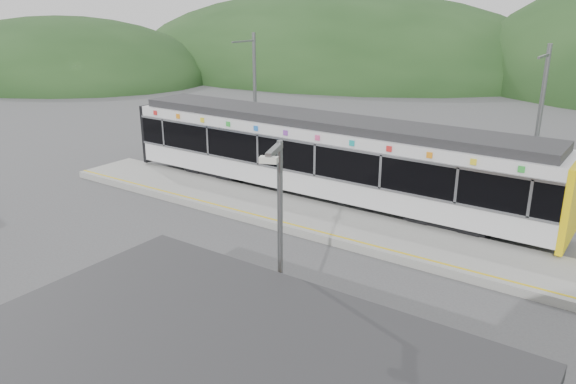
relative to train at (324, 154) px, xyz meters
The scene contains 8 objects.
ground 6.45m from the train, 79.09° to the right, with size 120.00×120.00×0.00m, color #4C4C4F.
hills 7.66m from the train, ahead, with size 146.00×149.00×26.00m.
platform 3.50m from the train, 66.81° to the right, with size 26.00×3.20×0.30m, color #9E9E99.
yellow_line 4.52m from the train, 73.88° to the right, with size 26.00×0.10×0.01m, color yellow.
train is the anchor object (origin of this frame).
catenary_mast_west 6.58m from the train, 156.32° to the left, with size 0.18×1.80×7.00m.
catenary_mast_east 8.69m from the train, 17.45° to the left, with size 0.18×1.80×7.00m.
lamp_post 13.16m from the train, 63.17° to the right, with size 0.46×1.07×5.78m.
Camera 1 is at (11.26, -14.62, 8.46)m, focal length 35.00 mm.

